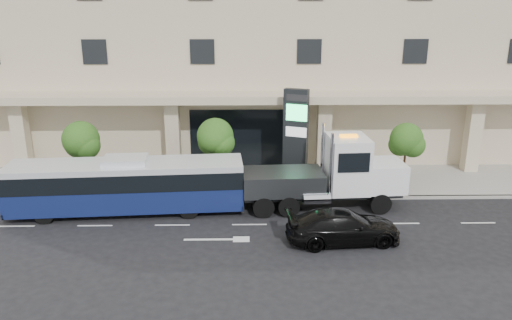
{
  "coord_description": "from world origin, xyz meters",
  "views": [
    {
      "loc": [
        -0.06,
        -25.25,
        10.93
      ],
      "look_at": [
        0.41,
        2.0,
        2.43
      ],
      "focal_mm": 35.0,
      "sensor_mm": 36.0,
      "label": 1
    }
  ],
  "objects_px": {
    "tow_truck": "(331,176)",
    "black_sedan": "(343,226)",
    "signage_pylon": "(296,136)",
    "city_bus": "(127,185)"
  },
  "relations": [
    {
      "from": "tow_truck",
      "to": "black_sedan",
      "type": "relative_size",
      "value": 1.86
    },
    {
      "from": "tow_truck",
      "to": "signage_pylon",
      "type": "bearing_deg",
      "value": 110.46
    },
    {
      "from": "city_bus",
      "to": "black_sedan",
      "type": "distance_m",
      "value": 11.74
    },
    {
      "from": "black_sedan",
      "to": "signage_pylon",
      "type": "height_order",
      "value": "signage_pylon"
    },
    {
      "from": "tow_truck",
      "to": "black_sedan",
      "type": "bearing_deg",
      "value": -93.81
    },
    {
      "from": "black_sedan",
      "to": "signage_pylon",
      "type": "xyz_separation_m",
      "value": [
        -1.6,
        7.94,
        2.39
      ]
    },
    {
      "from": "city_bus",
      "to": "signage_pylon",
      "type": "height_order",
      "value": "signage_pylon"
    },
    {
      "from": "city_bus",
      "to": "tow_truck",
      "type": "relative_size",
      "value": 1.25
    },
    {
      "from": "city_bus",
      "to": "tow_truck",
      "type": "bearing_deg",
      "value": -1.46
    },
    {
      "from": "signage_pylon",
      "to": "city_bus",
      "type": "bearing_deg",
      "value": -133.95
    }
  ]
}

